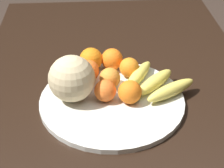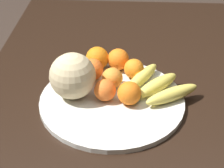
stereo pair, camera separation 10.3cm
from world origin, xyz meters
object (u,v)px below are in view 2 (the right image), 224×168
object	(u,v)px
kitchen_table	(121,117)
melon	(73,76)
banana_bunch	(157,86)
orange_front_left	(112,78)
orange_top_small	(92,69)
fruit_bowl	(112,100)
orange_back_right	(105,90)
orange_back_left	(97,58)
orange_side_extra	(129,93)
orange_front_right	(134,69)
orange_mid_center	(118,59)

from	to	relation	value
kitchen_table	melon	world-z (taller)	melon
banana_bunch	orange_front_left	world-z (taller)	orange_front_left
orange_front_left	orange_top_small	xyz separation A→B (m)	(0.04, 0.06, 0.00)
fruit_bowl	orange_front_left	xyz separation A→B (m)	(0.06, 0.00, 0.04)
kitchen_table	banana_bunch	size ratio (longest dim) A/B	6.04
banana_bunch	orange_front_left	bearing A→B (deg)	126.93
kitchen_table	orange_back_right	world-z (taller)	orange_back_right
orange_back_left	orange_top_small	size ratio (longest dim) A/B	1.10
orange_back_left	orange_side_extra	world-z (taller)	orange_back_left
kitchen_table	orange_front_right	bearing A→B (deg)	-42.67
orange_front_right	orange_back_left	world-z (taller)	orange_back_left
orange_back_left	orange_top_small	world-z (taller)	orange_back_left
kitchen_table	orange_top_small	xyz separation A→B (m)	(0.02, 0.09, 0.16)
kitchen_table	orange_mid_center	world-z (taller)	orange_mid_center
melon	orange_front_right	distance (m)	0.20
orange_back_left	orange_side_extra	bearing A→B (deg)	-149.59
kitchen_table	fruit_bowl	distance (m)	0.14
fruit_bowl	orange_mid_center	xyz separation A→B (m)	(0.16, -0.01, 0.04)
orange_front_left	fruit_bowl	bearing A→B (deg)	-177.55
melon	orange_back_left	bearing A→B (deg)	-20.40
banana_bunch	orange_back_left	xyz separation A→B (m)	(0.12, 0.18, 0.02)
banana_bunch	orange_mid_center	world-z (taller)	orange_mid_center
fruit_bowl	orange_back_left	distance (m)	0.17
orange_front_right	orange_top_small	size ratio (longest dim) A/B	0.92
orange_front_right	orange_mid_center	size ratio (longest dim) A/B	0.89
orange_side_extra	orange_back_left	bearing A→B (deg)	30.41
fruit_bowl	orange_top_small	xyz separation A→B (m)	(0.10, 0.06, 0.04)
orange_mid_center	orange_back_right	size ratio (longest dim) A/B	1.09
orange_front_right	orange_top_small	distance (m)	0.13
orange_front_right	orange_back_right	world-z (taller)	orange_back_right
orange_front_right	orange_mid_center	bearing A→B (deg)	46.91
orange_front_left	orange_side_extra	bearing A→B (deg)	-146.12
banana_bunch	melon	bearing A→B (deg)	141.94
kitchen_table	melon	distance (m)	0.24
orange_top_small	orange_mid_center	bearing A→B (deg)	-51.09
fruit_bowl	orange_back_left	xyz separation A→B (m)	(0.16, 0.06, 0.04)
fruit_bowl	orange_side_extra	size ratio (longest dim) A/B	6.22
orange_back_right	orange_side_extra	distance (m)	0.07
orange_front_left	orange_side_extra	world-z (taller)	orange_side_extra
kitchen_table	orange_top_small	world-z (taller)	orange_top_small
orange_back_right	orange_top_small	world-z (taller)	orange_top_small
orange_front_right	orange_back_left	distance (m)	0.12
orange_front_right	orange_side_extra	bearing A→B (deg)	174.72
orange_top_small	orange_front_right	bearing A→B (deg)	-83.34
banana_bunch	orange_back_right	xyz separation A→B (m)	(-0.04, 0.15, 0.01)
melon	orange_back_right	distance (m)	0.10
orange_front_right	orange_top_small	world-z (taller)	orange_top_small
orange_mid_center	orange_side_extra	distance (m)	0.18
banana_bunch	orange_mid_center	size ratio (longest dim) A/B	3.29
orange_front_right	orange_mid_center	xyz separation A→B (m)	(0.05, 0.05, 0.00)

